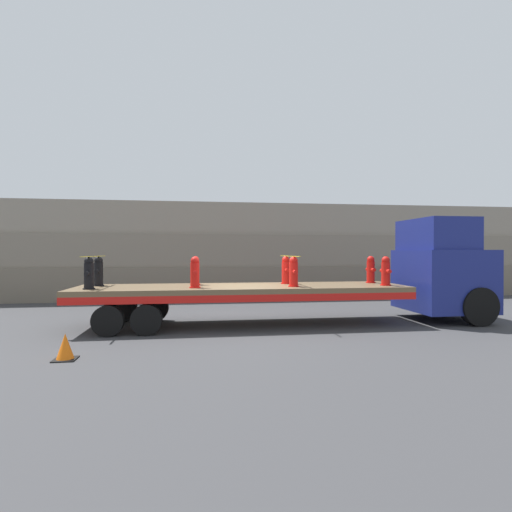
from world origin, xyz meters
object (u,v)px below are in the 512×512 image
at_px(fire_hydrant_red_far_1, 195,271).
at_px(fire_hydrant_black_far_0, 99,272).
at_px(truck_cab, 444,270).
at_px(flatbed_trailer, 225,293).
at_px(fire_hydrant_red_near_2, 294,272).
at_px(fire_hydrant_red_far_3, 371,270).
at_px(fire_hydrant_black_near_0, 89,273).
at_px(traffic_cone, 65,347).
at_px(fire_hydrant_red_far_2, 286,270).
at_px(fire_hydrant_red_near_1, 195,273).
at_px(fire_hydrant_red_near_3, 386,271).

bearing_deg(fire_hydrant_red_far_1, fire_hydrant_black_far_0, 180.00).
xyz_separation_m(truck_cab, flatbed_trailer, (-7.08, 0.00, -0.63)).
distance_m(fire_hydrant_red_near_2, fire_hydrant_red_far_3, 3.04).
bearing_deg(truck_cab, flatbed_trailer, 180.00).
bearing_deg(fire_hydrant_black_near_0, fire_hydrant_red_far_3, 7.06).
distance_m(fire_hydrant_black_near_0, traffic_cone, 3.13).
bearing_deg(fire_hydrant_red_near_2, fire_hydrant_red_far_3, 20.38).
distance_m(flatbed_trailer, fire_hydrant_black_near_0, 3.81).
bearing_deg(fire_hydrant_red_near_2, fire_hydrant_black_near_0, 180.00).
height_order(truck_cab, fire_hydrant_red_far_2, truck_cab).
relative_size(truck_cab, fire_hydrant_red_near_1, 3.68).
height_order(flatbed_trailer, traffic_cone, flatbed_trailer).
xyz_separation_m(fire_hydrant_black_near_0, fire_hydrant_red_far_3, (8.54, 1.06, 0.00)).
height_order(fire_hydrant_black_near_0, fire_hydrant_red_near_1, same).
height_order(truck_cab, flatbed_trailer, truck_cab).
height_order(truck_cab, fire_hydrant_red_near_2, truck_cab).
relative_size(fire_hydrant_red_near_2, traffic_cone, 1.64).
bearing_deg(fire_hydrant_black_far_0, fire_hydrant_black_near_0, -90.00).
distance_m(truck_cab, fire_hydrant_red_far_2, 5.13).
bearing_deg(fire_hydrant_red_far_3, fire_hydrant_red_near_3, -90.00).
distance_m(flatbed_trailer, fire_hydrant_red_near_2, 2.14).
height_order(fire_hydrant_red_near_2, fire_hydrant_red_near_3, same).
height_order(fire_hydrant_red_near_3, fire_hydrant_red_far_3, same).
bearing_deg(fire_hydrant_red_near_1, flatbed_trailer, 31.30).
relative_size(flatbed_trailer, traffic_cone, 18.16).
relative_size(flatbed_trailer, fire_hydrant_red_far_2, 11.05).
bearing_deg(truck_cab, fire_hydrant_red_near_3, -166.80).
bearing_deg(truck_cab, fire_hydrant_red_near_1, -176.19).
relative_size(fire_hydrant_black_near_0, fire_hydrant_black_far_0, 1.00).
bearing_deg(traffic_cone, fire_hydrant_black_near_0, 95.49).
height_order(fire_hydrant_red_near_1, fire_hydrant_red_near_3, same).
bearing_deg(truck_cab, fire_hydrant_red_near_2, -174.08).
relative_size(fire_hydrant_black_near_0, fire_hydrant_red_near_1, 1.00).
xyz_separation_m(truck_cab, traffic_cone, (-10.52, -3.34, -1.35)).
bearing_deg(fire_hydrant_red_far_2, fire_hydrant_red_far_1, 180.00).
bearing_deg(truck_cab, fire_hydrant_black_near_0, -177.20).
height_order(fire_hydrant_red_far_2, fire_hydrant_red_near_3, same).
height_order(flatbed_trailer, fire_hydrant_red_far_2, fire_hydrant_red_far_2).
bearing_deg(truck_cab, fire_hydrant_black_far_0, 177.20).
xyz_separation_m(fire_hydrant_red_far_1, fire_hydrant_red_far_3, (5.69, 0.00, 0.00)).
distance_m(fire_hydrant_red_near_1, fire_hydrant_red_far_2, 3.04).
distance_m(fire_hydrant_red_near_2, fire_hydrant_red_near_3, 2.85).
xyz_separation_m(fire_hydrant_red_near_2, fire_hydrant_red_near_3, (2.85, 0.00, 0.00)).
xyz_separation_m(fire_hydrant_red_far_1, fire_hydrant_red_near_2, (2.85, -1.06, 0.00)).
xyz_separation_m(fire_hydrant_red_far_2, fire_hydrant_red_near_3, (2.85, -1.06, 0.00)).
bearing_deg(fire_hydrant_red_far_3, traffic_cone, -154.93).
bearing_deg(fire_hydrant_red_near_3, flatbed_trailer, 173.74).
xyz_separation_m(fire_hydrant_black_near_0, fire_hydrant_red_near_3, (8.54, 0.00, 0.00)).
bearing_deg(fire_hydrant_red_near_3, fire_hydrant_red_near_1, 180.00).
height_order(fire_hydrant_red_far_1, fire_hydrant_red_near_3, same).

